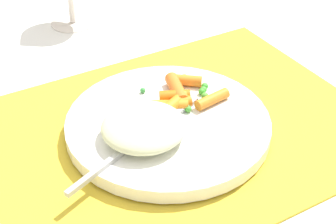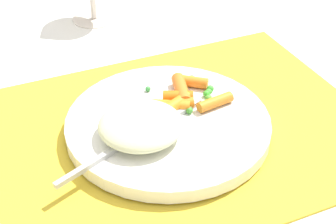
# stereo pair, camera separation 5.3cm
# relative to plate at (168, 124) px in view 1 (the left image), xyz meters

# --- Properties ---
(ground_plane) EXTENTS (2.40, 2.40, 0.00)m
(ground_plane) POSITION_rel_plate_xyz_m (0.00, 0.00, -0.01)
(ground_plane) COLOR white
(placemat) EXTENTS (0.49, 0.35, 0.01)m
(placemat) POSITION_rel_plate_xyz_m (0.00, 0.00, -0.01)
(placemat) COLOR gold
(placemat) RESTS_ON ground_plane
(plate) EXTENTS (0.24, 0.24, 0.02)m
(plate) POSITION_rel_plate_xyz_m (0.00, 0.00, 0.00)
(plate) COLOR white
(plate) RESTS_ON placemat
(rice_mound) EXTENTS (0.10, 0.09, 0.03)m
(rice_mound) POSITION_rel_plate_xyz_m (-0.04, -0.02, 0.02)
(rice_mound) COLOR beige
(rice_mound) RESTS_ON plate
(carrot_portion) EXTENTS (0.10, 0.08, 0.02)m
(carrot_portion) POSITION_rel_plate_xyz_m (0.03, 0.02, 0.02)
(carrot_portion) COLOR orange
(carrot_portion) RESTS_ON plate
(pea_scatter) EXTENTS (0.09, 0.08, 0.01)m
(pea_scatter) POSITION_rel_plate_xyz_m (0.04, 0.03, 0.01)
(pea_scatter) COLOR green
(pea_scatter) RESTS_ON plate
(fork) EXTENTS (0.20, 0.09, 0.01)m
(fork) POSITION_rel_plate_xyz_m (-0.03, -0.01, 0.01)
(fork) COLOR #B8B8B8
(fork) RESTS_ON plate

